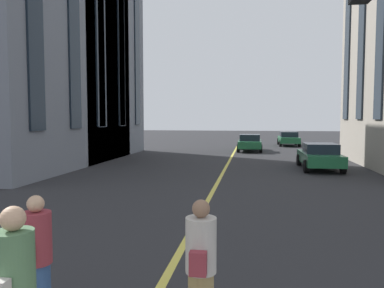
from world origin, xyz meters
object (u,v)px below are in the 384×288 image
Objects in this scene: car_green_trailing at (320,156)px; pedestrian_far at (201,268)px; car_green_parked_a at (289,139)px; car_green_parked_b at (250,142)px; pedestrian_companion at (37,259)px.

pedestrian_far is (-15.80, 4.10, 0.14)m from car_green_trailing.
car_green_parked_a is 33.07m from pedestrian_far.
car_green_trailing is (-10.38, -3.70, 0.00)m from car_green_parked_b.
pedestrian_far is at bearing 179.13° from car_green_parked_b.
car_green_trailing is at bearing 180.00° from car_green_parked_a.
pedestrian_companion is (-32.88, 6.23, 0.14)m from car_green_parked_a.
car_green_parked_a is 17.01m from car_green_trailing.
pedestrian_companion is at bearing 174.48° from car_green_parked_b.
car_green_parked_a and car_green_trailing have the same top height.
car_green_trailing is at bearing -160.40° from car_green_parked_b.
car_green_trailing is at bearing -21.45° from pedestrian_companion.
car_green_parked_a is 1.00× the size of car_green_parked_b.
car_green_parked_b is at bearing 19.60° from car_green_trailing.
pedestrian_far is (-32.81, 4.10, 0.14)m from car_green_parked_a.
car_green_parked_a is 1.00× the size of car_green_trailing.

